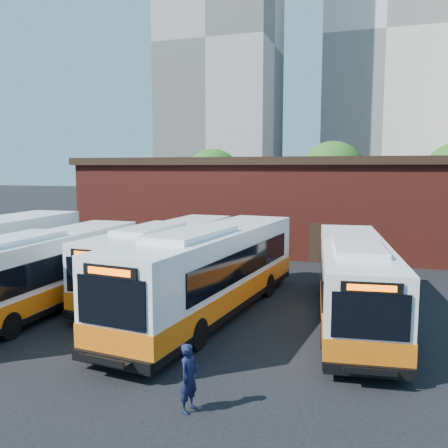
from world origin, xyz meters
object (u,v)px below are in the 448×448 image
(bus_mideast, at_px, (210,274))
(transit_worker, at_px, (189,378))
(bus_west, at_px, (43,274))
(bus_east, at_px, (354,283))
(bus_midwest, at_px, (165,260))

(bus_mideast, distance_m, transit_worker, 7.52)
(bus_west, height_order, bus_east, bus_west)
(bus_west, relative_size, bus_mideast, 0.91)
(bus_midwest, xyz_separation_m, bus_mideast, (3.19, -2.74, 0.13))
(bus_midwest, height_order, bus_east, bus_midwest)
(bus_west, bearing_deg, bus_midwest, 50.46)
(bus_west, bearing_deg, bus_east, 11.11)
(bus_mideast, bearing_deg, bus_midwest, 146.02)
(bus_east, bearing_deg, bus_midwest, 161.56)
(bus_midwest, bearing_deg, bus_mideast, -37.89)
(bus_midwest, distance_m, bus_mideast, 4.21)
(bus_west, xyz_separation_m, transit_worker, (8.63, -5.70, -0.64))
(bus_midwest, height_order, transit_worker, bus_midwest)
(transit_worker, bearing_deg, bus_east, -9.77)
(bus_midwest, xyz_separation_m, bus_east, (8.57, -1.79, -0.03))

